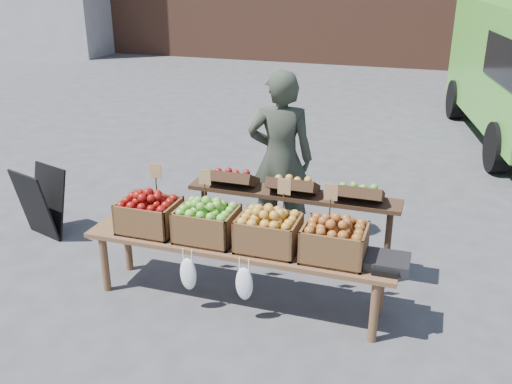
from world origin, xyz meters
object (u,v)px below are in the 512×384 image
(chalkboard_sign, at_px, (41,203))
(crate_golden_apples, at_px, (149,216))
(crate_red_apples, at_px, (268,233))
(weighing_scale, at_px, (387,262))
(vendor, at_px, (280,159))
(crate_russet_pears, at_px, (207,224))
(crate_green_apples, at_px, (334,243))
(back_table, at_px, (292,220))
(display_bench, at_px, (238,273))

(chalkboard_sign, bearing_deg, crate_golden_apples, -1.40)
(crate_red_apples, bearing_deg, crate_golden_apples, 180.00)
(chalkboard_sign, relative_size, weighing_scale, 2.29)
(vendor, relative_size, crate_golden_apples, 3.67)
(crate_russet_pears, height_order, weighing_scale, crate_russet_pears)
(crate_green_apples, bearing_deg, back_table, 126.69)
(chalkboard_sign, xyz_separation_m, weighing_scale, (3.71, -0.57, 0.22))
(weighing_scale, bearing_deg, display_bench, 180.00)
(vendor, height_order, display_bench, vendor)
(display_bench, distance_m, crate_russet_pears, 0.51)
(chalkboard_sign, bearing_deg, crate_green_apples, 7.99)
(display_bench, height_order, crate_green_apples, crate_green_apples)
(crate_russet_pears, relative_size, crate_red_apples, 1.00)
(crate_golden_apples, height_order, crate_russet_pears, same)
(display_bench, bearing_deg, weighing_scale, 0.00)
(weighing_scale, bearing_deg, crate_golden_apples, 180.00)
(back_table, height_order, crate_russet_pears, back_table)
(chalkboard_sign, relative_size, display_bench, 0.29)
(back_table, relative_size, crate_green_apples, 4.20)
(crate_green_apples, bearing_deg, vendor, 122.85)
(crate_russet_pears, bearing_deg, crate_red_apples, 0.00)
(vendor, height_order, back_table, vendor)
(back_table, bearing_deg, display_bench, -111.84)
(chalkboard_sign, relative_size, crate_golden_apples, 1.56)
(crate_green_apples, xyz_separation_m, weighing_scale, (0.43, 0.00, -0.10))
(vendor, relative_size, crate_red_apples, 3.67)
(crate_russet_pears, distance_m, weighing_scale, 1.53)
(vendor, xyz_separation_m, back_table, (0.28, -0.54, -0.40))
(back_table, relative_size, crate_golden_apples, 4.20)
(back_table, relative_size, display_bench, 0.78)
(vendor, xyz_separation_m, crate_golden_apples, (-0.83, -1.26, -0.21))
(display_bench, distance_m, crate_red_apples, 0.51)
(back_table, xyz_separation_m, crate_green_apples, (0.54, -0.72, 0.19))
(chalkboard_sign, xyz_separation_m, crate_golden_apples, (1.63, -0.57, 0.32))
(crate_russet_pears, distance_m, crate_green_apples, 1.10)
(weighing_scale, bearing_deg, crate_red_apples, 180.00)
(display_bench, relative_size, crate_green_apples, 5.40)
(display_bench, bearing_deg, crate_green_apples, 0.00)
(vendor, bearing_deg, back_table, 103.70)
(vendor, distance_m, crate_russet_pears, 1.31)
(chalkboard_sign, distance_m, crate_red_apples, 2.81)
(vendor, height_order, chalkboard_sign, vendor)
(vendor, height_order, crate_green_apples, vendor)
(crate_red_apples, xyz_separation_m, crate_green_apples, (0.55, 0.00, 0.00))
(crate_golden_apples, xyz_separation_m, weighing_scale, (2.08, 0.00, -0.10))
(crate_golden_apples, bearing_deg, display_bench, 0.00)
(back_table, relative_size, crate_russet_pears, 4.20)
(crate_golden_apples, bearing_deg, crate_red_apples, 0.00)
(crate_russet_pears, bearing_deg, display_bench, 0.00)
(vendor, xyz_separation_m, chalkboard_sign, (-2.47, -0.70, -0.53))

